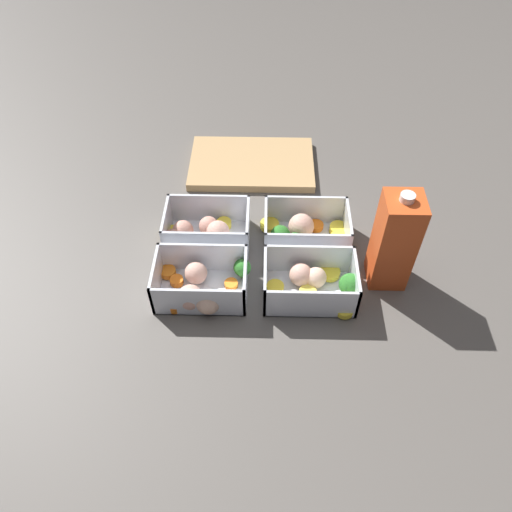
{
  "coord_description": "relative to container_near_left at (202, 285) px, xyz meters",
  "views": [
    {
      "loc": [
        0.01,
        -0.62,
        0.72
      ],
      "look_at": [
        0.0,
        0.0,
        0.02
      ],
      "focal_mm": 35.0,
      "sensor_mm": 36.0,
      "label": 1
    }
  ],
  "objects": [
    {
      "name": "container_near_right",
      "position": [
        0.2,
        0.01,
        -0.0
      ],
      "size": [
        0.17,
        0.13,
        0.07
      ],
      "color": "silver",
      "rests_on": "ground_plane"
    },
    {
      "name": "container_near_left",
      "position": [
        0.0,
        0.0,
        0.0
      ],
      "size": [
        0.18,
        0.12,
        0.07
      ],
      "color": "silver",
      "rests_on": "ground_plane"
    },
    {
      "name": "ground_plane",
      "position": [
        0.09,
        0.07,
        -0.03
      ],
      "size": [
        4.0,
        4.0,
        0.0
      ],
      "primitive_type": "plane",
      "color": "#56514C"
    },
    {
      "name": "cutting_board",
      "position": [
        0.08,
        0.37,
        -0.02
      ],
      "size": [
        0.28,
        0.18,
        0.02
      ],
      "color": "tan",
      "rests_on": "ground_plane"
    },
    {
      "name": "container_far_right",
      "position": [
        0.19,
        0.14,
        0.0
      ],
      "size": [
        0.18,
        0.11,
        0.07
      ],
      "color": "silver",
      "rests_on": "ground_plane"
    },
    {
      "name": "juice_carton",
      "position": [
        0.33,
        0.05,
        0.07
      ],
      "size": [
        0.07,
        0.07,
        0.2
      ],
      "color": "#D14C1E",
      "rests_on": "ground_plane"
    },
    {
      "name": "container_far_left",
      "position": [
        -0.01,
        0.14,
        -0.0
      ],
      "size": [
        0.17,
        0.11,
        0.07
      ],
      "color": "silver",
      "rests_on": "ground_plane"
    }
  ]
}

